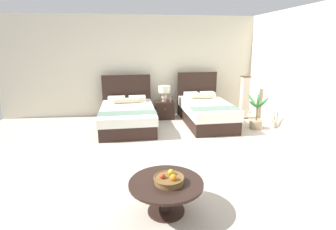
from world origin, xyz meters
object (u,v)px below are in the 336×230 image
(nightstand, at_px, (164,110))
(coffee_table, at_px, (166,189))
(vase, at_px, (170,99))
(floor_lamp_corner, at_px, (244,98))
(table_lamp, at_px, (164,91))
(fruit_bowl, at_px, (169,179))
(bed_near_window, at_px, (128,115))
(bed_near_corner, at_px, (206,111))
(potted_palm, at_px, (256,118))

(nightstand, xyz_separation_m, coffee_table, (-0.52, -4.35, 0.07))
(vase, relative_size, floor_lamp_corner, 0.11)
(table_lamp, xyz_separation_m, floor_lamp_corner, (2.26, -0.31, -0.19))
(nightstand, relative_size, fruit_bowl, 1.38)
(bed_near_window, height_order, bed_near_corner, bed_near_corner)
(vase, relative_size, fruit_bowl, 0.36)
(bed_near_window, distance_m, vase, 1.37)
(vase, distance_m, potted_palm, 2.38)
(potted_palm, bearing_deg, floor_lamp_corner, 85.97)
(fruit_bowl, bearing_deg, coffee_table, 139.80)
(coffee_table, height_order, fruit_bowl, fruit_bowl)
(bed_near_window, relative_size, floor_lamp_corner, 1.77)
(floor_lamp_corner, bearing_deg, coffee_table, -124.41)
(table_lamp, relative_size, potted_palm, 0.51)
(vase, xyz_separation_m, coffee_table, (-0.68, -4.31, -0.24))
(nightstand, relative_size, floor_lamp_corner, 0.44)
(fruit_bowl, relative_size, floor_lamp_corner, 0.32)
(bed_near_corner, bearing_deg, coffee_table, -112.86)
(coffee_table, bearing_deg, bed_near_window, 98.03)
(vase, bearing_deg, coffee_table, -98.94)
(nightstand, xyz_separation_m, table_lamp, (0.00, 0.02, 0.55))
(fruit_bowl, relative_size, potted_palm, 0.44)
(table_lamp, bearing_deg, potted_palm, -30.12)
(bed_near_window, height_order, potted_palm, bed_near_window)
(nightstand, height_order, table_lamp, table_lamp)
(nightstand, bearing_deg, floor_lamp_corner, -7.43)
(floor_lamp_corner, bearing_deg, nightstand, 172.57)
(table_lamp, distance_m, floor_lamp_corner, 2.29)
(coffee_table, bearing_deg, table_lamp, 83.23)
(nightstand, bearing_deg, fruit_bowl, -96.32)
(coffee_table, xyz_separation_m, potted_palm, (2.71, 3.10, -0.06))
(potted_palm, bearing_deg, bed_near_window, 169.45)
(bed_near_corner, bearing_deg, fruit_bowl, -112.26)
(bed_near_window, relative_size, coffee_table, 2.27)
(nightstand, distance_m, fruit_bowl, 4.41)
(bed_near_window, xyz_separation_m, nightstand, (1.04, 0.65, -0.05))
(bed_near_corner, bearing_deg, nightstand, 147.69)
(bed_near_window, xyz_separation_m, coffee_table, (0.52, -3.70, 0.02))
(bed_near_window, height_order, fruit_bowl, bed_near_window)
(bed_near_corner, bearing_deg, vase, 144.97)
(potted_palm, bearing_deg, table_lamp, 149.88)
(bed_near_window, distance_m, fruit_bowl, 3.77)
(bed_near_corner, height_order, floor_lamp_corner, bed_near_corner)
(nightstand, xyz_separation_m, vase, (0.16, -0.04, 0.32))
(bed_near_corner, relative_size, floor_lamp_corner, 1.75)
(bed_near_window, bearing_deg, table_lamp, 32.74)
(bed_near_corner, xyz_separation_m, potted_palm, (1.15, -0.59, -0.07))
(vase, bearing_deg, bed_near_window, -153.08)
(fruit_bowl, bearing_deg, table_lamp, 83.71)
(bed_near_window, xyz_separation_m, vase, (1.20, 0.61, 0.27))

